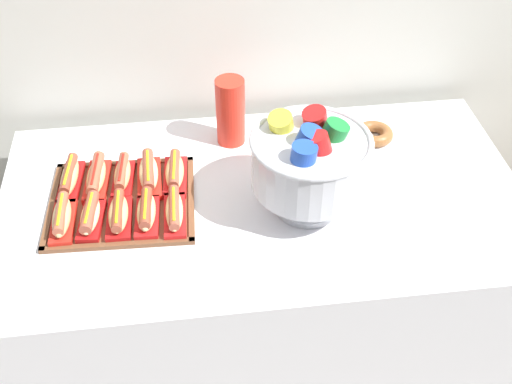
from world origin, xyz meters
TOP-DOWN VIEW (x-y plane):
  - ground_plane at (0.00, 0.00)m, footprint 10.00×10.00m
  - buffet_table at (0.00, 0.00)m, footprint 1.50×0.82m
  - serving_tray at (-0.40, 0.02)m, footprint 0.42×0.38m
  - hot_dog_0 at (-0.55, -0.06)m, footprint 0.06×0.17m
  - hot_dog_1 at (-0.48, -0.06)m, footprint 0.07×0.16m
  - hot_dog_2 at (-0.40, -0.07)m, footprint 0.07×0.17m
  - hot_dog_3 at (-0.33, -0.07)m, footprint 0.07×0.17m
  - hot_dog_4 at (-0.25, -0.07)m, footprint 0.06×0.18m
  - hot_dog_5 at (-0.55, 0.11)m, footprint 0.07×0.19m
  - hot_dog_6 at (-0.47, 0.10)m, footprint 0.08×0.18m
  - hot_dog_7 at (-0.40, 0.10)m, footprint 0.07×0.16m
  - hot_dog_8 at (-0.32, 0.10)m, footprint 0.07×0.18m
  - hot_dog_9 at (-0.25, 0.09)m, footprint 0.08×0.18m
  - punch_bowl at (0.12, -0.06)m, footprint 0.32×0.32m
  - cup_stack at (-0.06, 0.27)m, footprint 0.09×0.09m
  - donut at (0.38, 0.23)m, footprint 0.12×0.12m

SIDE VIEW (x-z plane):
  - ground_plane at x=0.00m, z-range 0.00..0.00m
  - buffet_table at x=0.00m, z-range 0.02..0.80m
  - serving_tray at x=-0.40m, z-range 0.77..0.79m
  - donut at x=0.38m, z-range 0.78..0.81m
  - hot_dog_4 at x=-0.25m, z-range 0.78..0.84m
  - hot_dog_2 at x=-0.40m, z-range 0.78..0.84m
  - hot_dog_9 at x=-0.25m, z-range 0.78..0.84m
  - hot_dog_6 at x=-0.47m, z-range 0.78..0.84m
  - hot_dog_1 at x=-0.48m, z-range 0.78..0.84m
  - hot_dog_0 at x=-0.55m, z-range 0.78..0.84m
  - hot_dog_8 at x=-0.32m, z-range 0.78..0.84m
  - hot_dog_7 at x=-0.40m, z-range 0.78..0.84m
  - hot_dog_5 at x=-0.55m, z-range 0.78..0.84m
  - hot_dog_3 at x=-0.33m, z-range 0.78..0.84m
  - cup_stack at x=-0.06m, z-range 0.78..1.00m
  - punch_bowl at x=0.12m, z-range 0.80..1.08m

